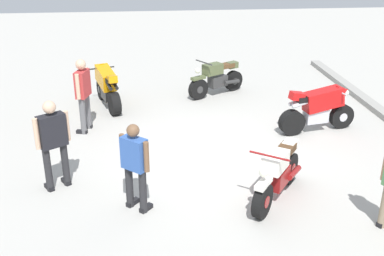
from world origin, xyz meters
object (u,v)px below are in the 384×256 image
object	(u,v)px
person_in_black_shirt	(53,139)
person_in_red_shirt	(83,90)
motorcycle_red_sportbike	(319,108)
motorcycle_cream_vintage	(278,174)
person_in_blue_shirt	(135,163)
motorcycle_orange_sportbike	(107,86)
motorcycle_olive_vintage	(217,79)

from	to	relation	value
person_in_black_shirt	person_in_red_shirt	world-z (taller)	person_in_red_shirt
person_in_red_shirt	motorcycle_red_sportbike	bearing A→B (deg)	-171.65
person_in_black_shirt	motorcycle_cream_vintage	bearing A→B (deg)	-134.93
motorcycle_cream_vintage	person_in_blue_shirt	size ratio (longest dim) A/B	1.06
person_in_black_shirt	motorcycle_orange_sportbike	bearing A→B (deg)	-42.27
motorcycle_orange_sportbike	motorcycle_red_sportbike	size ratio (longest dim) A/B	0.98
motorcycle_cream_vintage	person_in_red_shirt	distance (m)	5.12
motorcycle_orange_sportbike	person_in_red_shirt	distance (m)	1.76
motorcycle_orange_sportbike	person_in_black_shirt	size ratio (longest dim) A/B	1.11
motorcycle_orange_sportbike	person_in_black_shirt	world-z (taller)	person_in_black_shirt
motorcycle_olive_vintage	person_in_blue_shirt	bearing A→B (deg)	37.23
motorcycle_olive_vintage	motorcycle_red_sportbike	bearing A→B (deg)	92.41
motorcycle_orange_sportbike	person_in_red_shirt	xyz separation A→B (m)	(1.66, -0.41, 0.43)
person_in_red_shirt	person_in_blue_shirt	world-z (taller)	person_in_red_shirt
person_in_red_shirt	motorcycle_orange_sportbike	bearing A→B (deg)	-89.66
motorcycle_orange_sportbike	person_in_red_shirt	bearing A→B (deg)	147.69
motorcycle_cream_vintage	motorcycle_olive_vintage	xyz separation A→B (m)	(-5.83, -0.20, 0.00)
motorcycle_olive_vintage	person_in_blue_shirt	world-z (taller)	person_in_blue_shirt
motorcycle_orange_sportbike	motorcycle_red_sportbike	distance (m)	5.57
motorcycle_cream_vintage	motorcycle_olive_vintage	bearing A→B (deg)	-142.35
motorcycle_olive_vintage	person_in_red_shirt	xyz separation A→B (m)	(2.36, -3.53, 0.53)
person_in_blue_shirt	motorcycle_red_sportbike	bearing A→B (deg)	-13.23
motorcycle_red_sportbike	person_in_blue_shirt	size ratio (longest dim) A/B	1.23
person_in_black_shirt	person_in_red_shirt	size ratio (longest dim) A/B	0.98
motorcycle_olive_vintage	motorcycle_orange_sportbike	bearing A→B (deg)	-18.92
motorcycle_orange_sportbike	person_in_blue_shirt	world-z (taller)	person_in_blue_shirt
person_in_blue_shirt	motorcycle_cream_vintage	bearing A→B (deg)	-45.72
motorcycle_olive_vintage	motorcycle_red_sportbike	distance (m)	3.55
person_in_red_shirt	motorcycle_cream_vintage	bearing A→B (deg)	151.41
motorcycle_cream_vintage	motorcycle_orange_sportbike	world-z (taller)	motorcycle_orange_sportbike
motorcycle_cream_vintage	person_in_black_shirt	xyz separation A→B (m)	(-0.77, -3.96, 0.50)
motorcycle_orange_sportbike	person_in_black_shirt	xyz separation A→B (m)	(4.35, -0.64, 0.40)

